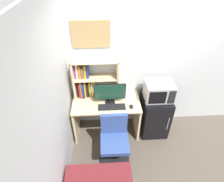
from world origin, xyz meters
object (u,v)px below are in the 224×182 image
at_px(wall_corkboard, 91,34).
at_px(computer_mouse, 131,107).
at_px(hutch_bookshelf, 89,79).
at_px(monitor, 110,93).
at_px(microwave, 159,91).
at_px(mini_fridge, 154,114).
at_px(keyboard, 112,107).
at_px(desk_chair, 114,143).

bearing_deg(wall_corkboard, computer_mouse, -37.30).
height_order(hutch_bookshelf, wall_corkboard, wall_corkboard).
relative_size(hutch_bookshelf, monitor, 1.45).
bearing_deg(hutch_bookshelf, monitor, -32.98).
distance_m(computer_mouse, wall_corkboard, 1.33).
xyz_separation_m(microwave, wall_corkboard, (-1.11, 0.29, 0.90)).
bearing_deg(monitor, microwave, 2.43).
bearing_deg(wall_corkboard, microwave, -14.74).
bearing_deg(wall_corkboard, hutch_bookshelf, -126.61).
distance_m(mini_fridge, microwave, 0.56).
relative_size(monitor, microwave, 1.12).
distance_m(keyboard, wall_corkboard, 1.21).
bearing_deg(microwave, monitor, -177.57).
distance_m(monitor, desk_chair, 0.82).
relative_size(monitor, desk_chair, 0.60).
relative_size(computer_mouse, microwave, 0.23).
height_order(monitor, computer_mouse, monitor).
bearing_deg(monitor, mini_fridge, 2.23).
bearing_deg(mini_fridge, computer_mouse, -159.69).
height_order(hutch_bookshelf, desk_chair, hutch_bookshelf).
distance_m(monitor, wall_corkboard, 0.98).
bearing_deg(hutch_bookshelf, microwave, -9.10).
height_order(monitor, microwave, monitor).
distance_m(monitor, mini_fridge, 1.02).
height_order(monitor, mini_fridge, monitor).
relative_size(keyboard, desk_chair, 0.52).
height_order(keyboard, microwave, microwave).
height_order(keyboard, computer_mouse, computer_mouse).
bearing_deg(monitor, hutch_bookshelf, 147.02).
xyz_separation_m(computer_mouse, desk_chair, (-0.31, -0.42, -0.40)).
distance_m(hutch_bookshelf, mini_fridge, 1.40).
bearing_deg(computer_mouse, wall_corkboard, 142.70).
bearing_deg(computer_mouse, keyboard, 176.93).
xyz_separation_m(mini_fridge, desk_chair, (-0.80, -0.60, -0.01)).
bearing_deg(wall_corkboard, keyboard, -57.10).
relative_size(monitor, mini_fridge, 0.66).
distance_m(hutch_bookshelf, computer_mouse, 0.86).
height_order(hutch_bookshelf, monitor, hutch_bookshelf).
xyz_separation_m(hutch_bookshelf, keyboard, (0.37, -0.36, -0.33)).
height_order(mini_fridge, wall_corkboard, wall_corkboard).
distance_m(keyboard, computer_mouse, 0.33).
xyz_separation_m(hutch_bookshelf, mini_fridge, (1.18, -0.19, -0.71)).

